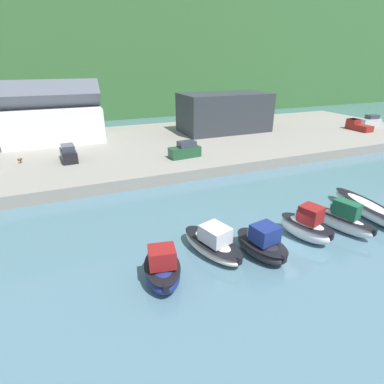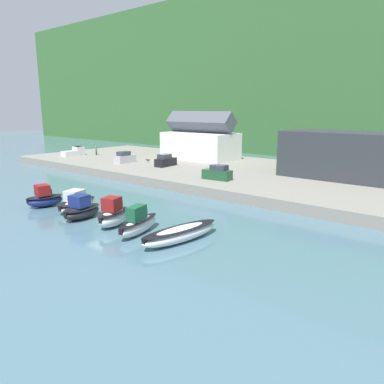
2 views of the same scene
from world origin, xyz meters
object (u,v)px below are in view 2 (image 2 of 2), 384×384
parked_car_0 (125,158)px  person_on_quay (96,150)px  moored_boat_4 (138,223)px  moored_boat_5 (180,234)px  moored_boat_0 (45,199)px  dog_on_quay (148,160)px  moored_boat_1 (77,203)px  pickup_truck_0 (75,152)px  parked_car_3 (165,161)px  moored_boat_3 (113,215)px  parked_car_2 (217,173)px  moored_boat_2 (81,210)px

parked_car_0 → person_on_quay: size_ratio=2.01×
moored_boat_4 → moored_boat_5: size_ratio=0.71×
moored_boat_0 → dog_on_quay: 28.86m
moored_boat_1 → pickup_truck_0: 41.10m
moored_boat_0 → parked_car_3: (-4.57, 25.64, 1.32)m
moored_boat_3 → parked_car_2: (-2.28, 20.77, 1.19)m
parked_car_2 → dog_on_quay: (-20.40, 5.70, -0.46)m
moored_boat_5 → parked_car_0: (-33.63, 22.36, 1.57)m
moored_boat_5 → moored_boat_2: bearing=-165.8°
moored_boat_3 → parked_car_3: 30.34m
moored_boat_0 → parked_car_3: parked_car_3 is taller
moored_boat_1 → moored_boat_2: 3.60m
parked_car_2 → pickup_truck_0: size_ratio=0.92×
parked_car_3 → moored_boat_4: bearing=-54.7°
moored_boat_1 → parked_car_2: size_ratio=1.42×
parked_car_3 → pickup_truck_0: parked_car_3 is taller
moored_boat_0 → parked_car_3: bearing=111.0°
moored_boat_1 → person_on_quay: size_ratio=2.90×
pickup_truck_0 → parked_car_0: bearing=-0.6°
moored_boat_5 → parked_car_0: parked_car_0 is taller
person_on_quay → parked_car_2: bearing=-9.6°
moored_boat_4 → pickup_truck_0: size_ratio=1.27×
moored_boat_1 → person_on_quay: 41.07m
parked_car_2 → person_on_quay: (-37.30, 6.33, 0.18)m
moored_boat_3 → pickup_truck_0: (-42.30, 23.46, 1.09)m
moored_boat_2 → parked_car_2: (2.37, 21.31, 1.35)m
moored_boat_3 → moored_boat_4: bearing=-18.0°
moored_boat_4 → moored_boat_0: bearing=167.0°
moored_boat_2 → moored_boat_4: size_ratio=0.82×
moored_boat_0 → pickup_truck_0: bearing=152.3°
moored_boat_0 → moored_boat_1: size_ratio=0.73×
moored_boat_4 → parked_car_2: size_ratio=1.38×
parked_car_0 → parked_car_3: size_ratio=1.00×
moored_boat_2 → moored_boat_4: bearing=-6.6°
pickup_truck_0 → moored_boat_1: bearing=-33.0°
moored_boat_2 → parked_car_0: 31.68m
parked_car_2 → moored_boat_0: bearing=149.3°
pickup_truck_0 → person_on_quay: (2.72, 3.64, 0.28)m
moored_boat_4 → moored_boat_5: (4.38, 0.97, -0.28)m
parked_car_2 → parked_car_3: same height
moored_boat_0 → moored_boat_5: 20.42m
person_on_quay → dog_on_quay: size_ratio=2.53×
parked_car_3 → dog_on_quay: parked_car_3 is taller
moored_boat_3 → parked_car_3: parked_car_3 is taller
moored_boat_5 → parked_car_2: bearing=125.4°
moored_boat_0 → person_on_quay: person_on_quay is taller
moored_boat_3 → moored_boat_5: size_ratio=0.58×
moored_boat_1 → pickup_truck_0: pickup_truck_0 is taller
moored_boat_2 → moored_boat_5: bearing=-3.3°
moored_boat_4 → dog_on_quay: 37.45m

